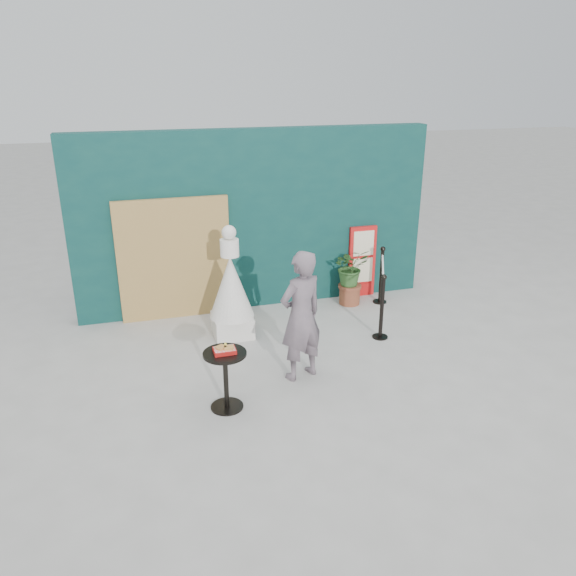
{
  "coord_description": "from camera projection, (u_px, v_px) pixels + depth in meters",
  "views": [
    {
      "loc": [
        -2.06,
        -5.84,
        3.83
      ],
      "look_at": [
        0.0,
        1.2,
        1.0
      ],
      "focal_mm": 35.0,
      "sensor_mm": 36.0,
      "label": 1
    }
  ],
  "objects": [
    {
      "name": "back_wall",
      "position": [
        255.0,
        220.0,
        9.43
      ],
      "size": [
        6.0,
        0.3,
        3.0
      ],
      "primitive_type": "cube",
      "color": "#0A3131",
      "rests_on": "ground"
    },
    {
      "name": "woman",
      "position": [
        301.0,
        316.0,
        7.25
      ],
      "size": [
        0.75,
        0.62,
        1.77
      ],
      "primitive_type": "imported",
      "rotation": [
        0.0,
        0.0,
        3.5
      ],
      "color": "slate",
      "rests_on": "ground"
    },
    {
      "name": "menu_board",
      "position": [
        362.0,
        262.0,
        10.06
      ],
      "size": [
        0.5,
        0.07,
        1.3
      ],
      "color": "red",
      "rests_on": "ground"
    },
    {
      "name": "cafe_table",
      "position": [
        226.0,
        371.0,
        6.68
      ],
      "size": [
        0.52,
        0.52,
        0.75
      ],
      "color": "black",
      "rests_on": "ground"
    },
    {
      "name": "bamboo_fence",
      "position": [
        175.0,
        260.0,
        9.05
      ],
      "size": [
        1.8,
        0.08,
        2.0
      ],
      "primitive_type": "cube",
      "color": "tan",
      "rests_on": "ground"
    },
    {
      "name": "planter",
      "position": [
        350.0,
        272.0,
        9.72
      ],
      "size": [
        0.6,
        0.52,
        1.02
      ],
      "color": "brown",
      "rests_on": "ground"
    },
    {
      "name": "stanchion_barrier",
      "position": [
        381.0,
        291.0,
        9.14
      ],
      "size": [
        0.84,
        1.54,
        1.03
      ],
      "color": "black",
      "rests_on": "ground"
    },
    {
      "name": "food_basket",
      "position": [
        225.0,
        350.0,
        6.58
      ],
      "size": [
        0.26,
        0.19,
        0.11
      ],
      "color": "#A81411",
      "rests_on": "cafe_table"
    },
    {
      "name": "ground",
      "position": [
        314.0,
        394.0,
        7.15
      ],
      "size": [
        60.0,
        60.0,
        0.0
      ],
      "primitive_type": "plane",
      "color": "#ADAAA5",
      "rests_on": "ground"
    },
    {
      "name": "statue",
      "position": [
        231.0,
        292.0,
        8.49
      ],
      "size": [
        0.68,
        0.68,
        1.76
      ],
      "color": "silver",
      "rests_on": "ground"
    }
  ]
}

